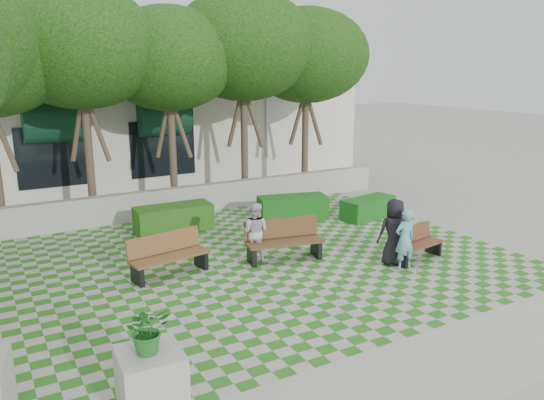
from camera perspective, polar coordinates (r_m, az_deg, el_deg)
ground at (r=12.59m, az=1.42°, el=-7.93°), size 90.00×90.00×0.00m
lawn at (r=13.39m, az=-0.80°, el=-6.51°), size 12.00×12.00×0.00m
sidewalk_south at (r=9.32m, az=17.25°, el=-17.03°), size 16.00×2.00×0.01m
retaining_wall at (r=17.79m, az=-8.94°, el=0.05°), size 15.00×0.36×0.90m
bench_east at (r=13.83m, az=15.18°, el=-4.62°), size 1.64×0.78×0.83m
bench_mid at (r=13.33m, az=1.25°, el=-4.41°), size 2.02×1.01×1.02m
bench_west at (r=12.60m, az=-11.09°, el=-5.89°), size 1.93×0.90×0.98m
hedge_east at (r=17.26m, az=10.29°, el=-0.86°), size 2.00×1.09×0.66m
hedge_midright at (r=16.84m, az=2.22°, el=-0.85°), size 2.30×1.38×0.75m
hedge_midleft at (r=15.88m, az=-10.53°, el=-1.96°), size 2.25×0.94×0.78m
planter_front at (r=7.98m, az=-12.95°, el=-17.14°), size 0.92×0.92×1.56m
person_blue at (r=13.02m, az=14.09°, el=-4.12°), size 0.57×0.40×1.49m
person_dark at (r=13.27m, az=13.00°, el=-3.35°), size 0.93×0.75×1.65m
person_white at (r=13.23m, az=-1.87°, el=-3.41°), size 0.91×0.90×1.48m
tree_row at (r=16.48m, az=-15.54°, el=15.21°), size 17.70×13.40×7.41m
building at (r=25.15m, az=-13.65°, el=8.70°), size 18.00×8.92×5.15m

